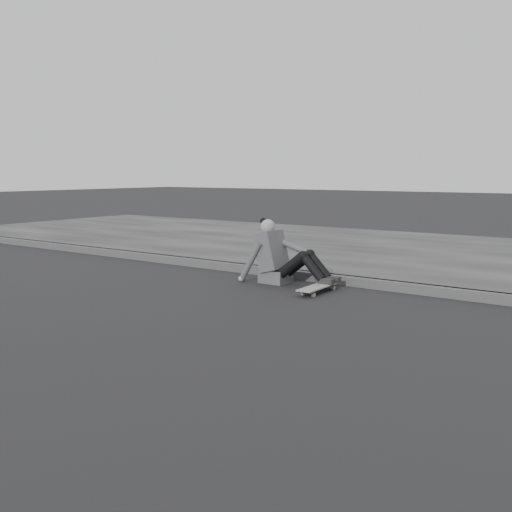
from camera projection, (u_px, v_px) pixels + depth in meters
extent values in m
plane|color=black|center=(335.00, 348.00, 4.88)|extent=(80.00, 80.00, 0.00)
cube|color=#434343|center=(432.00, 290.00, 6.96)|extent=(24.00, 0.16, 0.12)
cube|color=#363636|center=(490.00, 260.00, 9.42)|extent=(24.00, 6.00, 0.12)
cylinder|color=gray|center=(303.00, 293.00, 6.95)|extent=(0.03, 0.05, 0.05)
cylinder|color=gray|center=(314.00, 295.00, 6.87)|extent=(0.03, 0.05, 0.05)
cylinder|color=gray|center=(323.00, 286.00, 7.38)|extent=(0.03, 0.05, 0.05)
cylinder|color=gray|center=(333.00, 288.00, 7.29)|extent=(0.03, 0.05, 0.05)
cube|color=#2F2F32|center=(308.00, 292.00, 6.91)|extent=(0.16, 0.04, 0.03)
cube|color=#2F2F32|center=(328.00, 285.00, 7.33)|extent=(0.16, 0.04, 0.03)
cube|color=gray|center=(318.00, 286.00, 7.12)|extent=(0.20, 0.78, 0.02)
cube|color=#4A4A4C|center=(276.00, 276.00, 7.77)|extent=(0.36, 0.34, 0.18)
cube|color=#4A4A4C|center=(271.00, 251.00, 7.76)|extent=(0.37, 0.40, 0.57)
cube|color=#4A4A4C|center=(264.00, 242.00, 7.82)|extent=(0.14, 0.30, 0.20)
cylinder|color=gray|center=(268.00, 233.00, 7.75)|extent=(0.09, 0.09, 0.08)
sphere|color=gray|center=(268.00, 227.00, 7.75)|extent=(0.20, 0.20, 0.20)
sphere|color=black|center=(263.00, 221.00, 7.80)|extent=(0.09, 0.09, 0.09)
cylinder|color=black|center=(292.00, 265.00, 7.49)|extent=(0.43, 0.13, 0.39)
cylinder|color=black|center=(299.00, 263.00, 7.64)|extent=(0.43, 0.13, 0.39)
cylinder|color=black|center=(312.00, 267.00, 7.32)|extent=(0.35, 0.11, 0.36)
cylinder|color=black|center=(319.00, 266.00, 7.47)|extent=(0.35, 0.11, 0.36)
sphere|color=black|center=(303.00, 256.00, 7.38)|extent=(0.13, 0.13, 0.13)
sphere|color=black|center=(310.00, 254.00, 7.52)|extent=(0.13, 0.13, 0.13)
cube|color=#252525|center=(325.00, 281.00, 7.24)|extent=(0.24, 0.08, 0.07)
cube|color=#252525|center=(331.00, 279.00, 7.39)|extent=(0.24, 0.08, 0.07)
cylinder|color=#4A4A4C|center=(251.00, 262.00, 7.72)|extent=(0.38, 0.08, 0.58)
sphere|color=gray|center=(241.00, 279.00, 7.84)|extent=(0.08, 0.08, 0.08)
cylinder|color=#4A4A4C|center=(293.00, 247.00, 7.75)|extent=(0.48, 0.08, 0.21)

